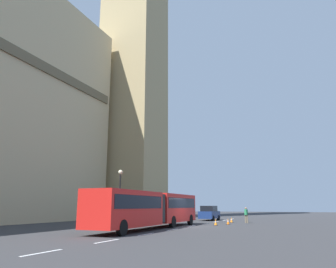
{
  "coord_description": "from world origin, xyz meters",
  "views": [
    {
      "loc": [
        -28.07,
        -9.85,
        1.83
      ],
      "look_at": [
        0.26,
        2.15,
        8.83
      ],
      "focal_mm": 33.9,
      "sensor_mm": 36.0,
      "label": 1
    }
  ],
  "objects_px": {
    "articulated_bus": "(151,207)",
    "traffic_cone_east": "(231,220)",
    "traffic_cone_west": "(216,222)",
    "pedestrian_near_cones": "(246,214)",
    "street_lamp": "(120,193)",
    "traffic_cone_middle": "(228,222)",
    "sedan_lead": "(209,213)"
  },
  "relations": [
    {
      "from": "articulated_bus",
      "to": "traffic_cone_east",
      "type": "xyz_separation_m",
      "value": [
        12.52,
        -4.0,
        -1.46
      ]
    },
    {
      "from": "traffic_cone_west",
      "to": "pedestrian_near_cones",
      "type": "relative_size",
      "value": 0.34
    },
    {
      "from": "articulated_bus",
      "to": "traffic_cone_west",
      "type": "relative_size",
      "value": 27.42
    },
    {
      "from": "articulated_bus",
      "to": "pedestrian_near_cones",
      "type": "height_order",
      "value": "articulated_bus"
    },
    {
      "from": "street_lamp",
      "to": "articulated_bus",
      "type": "bearing_deg",
      "value": -117.38
    },
    {
      "from": "street_lamp",
      "to": "pedestrian_near_cones",
      "type": "height_order",
      "value": "street_lamp"
    },
    {
      "from": "traffic_cone_east",
      "to": "pedestrian_near_cones",
      "type": "relative_size",
      "value": 0.34
    },
    {
      "from": "traffic_cone_east",
      "to": "pedestrian_near_cones",
      "type": "bearing_deg",
      "value": -98.78
    },
    {
      "from": "street_lamp",
      "to": "pedestrian_near_cones",
      "type": "distance_m",
      "value": 14.41
    },
    {
      "from": "traffic_cone_middle",
      "to": "traffic_cone_east",
      "type": "relative_size",
      "value": 1.0
    },
    {
      "from": "traffic_cone_west",
      "to": "traffic_cone_east",
      "type": "xyz_separation_m",
      "value": [
        5.85,
        -0.3,
        0.0
      ]
    },
    {
      "from": "traffic_cone_west",
      "to": "street_lamp",
      "type": "xyz_separation_m",
      "value": [
        -4.34,
        8.21,
        2.77
      ]
    },
    {
      "from": "street_lamp",
      "to": "pedestrian_near_cones",
      "type": "relative_size",
      "value": 3.12
    },
    {
      "from": "traffic_cone_middle",
      "to": "articulated_bus",
      "type": "bearing_deg",
      "value": 152.54
    },
    {
      "from": "traffic_cone_east",
      "to": "sedan_lead",
      "type": "bearing_deg",
      "value": 39.84
    },
    {
      "from": "traffic_cone_west",
      "to": "street_lamp",
      "type": "bearing_deg",
      "value": 117.84
    },
    {
      "from": "sedan_lead",
      "to": "traffic_cone_west",
      "type": "bearing_deg",
      "value": -161.33
    },
    {
      "from": "sedan_lead",
      "to": "street_lamp",
      "type": "height_order",
      "value": "street_lamp"
    },
    {
      "from": "sedan_lead",
      "to": "pedestrian_near_cones",
      "type": "bearing_deg",
      "value": -131.17
    },
    {
      "from": "street_lamp",
      "to": "pedestrian_near_cones",
      "type": "xyz_separation_m",
      "value": [
        9.92,
        -10.23,
        -2.14
      ]
    },
    {
      "from": "traffic_cone_middle",
      "to": "sedan_lead",
      "type": "bearing_deg",
      "value": 26.88
    },
    {
      "from": "sedan_lead",
      "to": "traffic_cone_middle",
      "type": "height_order",
      "value": "sedan_lead"
    },
    {
      "from": "traffic_cone_middle",
      "to": "street_lamp",
      "type": "distance_m",
      "value": 11.31
    },
    {
      "from": "sedan_lead",
      "to": "traffic_cone_east",
      "type": "xyz_separation_m",
      "value": [
        -4.58,
        -3.82,
        -0.63
      ]
    },
    {
      "from": "traffic_cone_west",
      "to": "traffic_cone_east",
      "type": "distance_m",
      "value": 5.86
    },
    {
      "from": "sedan_lead",
      "to": "pedestrian_near_cones",
      "type": "distance_m",
      "value": 7.36
    },
    {
      "from": "articulated_bus",
      "to": "street_lamp",
      "type": "distance_m",
      "value": 5.24
    },
    {
      "from": "traffic_cone_east",
      "to": "articulated_bus",
      "type": "bearing_deg",
      "value": 162.27
    },
    {
      "from": "traffic_cone_middle",
      "to": "pedestrian_near_cones",
      "type": "bearing_deg",
      "value": -18.87
    },
    {
      "from": "traffic_cone_west",
      "to": "street_lamp",
      "type": "height_order",
      "value": "street_lamp"
    },
    {
      "from": "pedestrian_near_cones",
      "to": "traffic_cone_west",
      "type": "bearing_deg",
      "value": 160.13
    },
    {
      "from": "traffic_cone_east",
      "to": "pedestrian_near_cones",
      "type": "distance_m",
      "value": 1.85
    }
  ]
}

